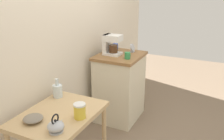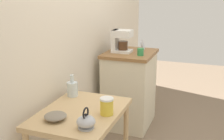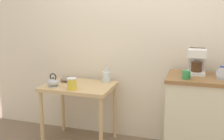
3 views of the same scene
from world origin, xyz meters
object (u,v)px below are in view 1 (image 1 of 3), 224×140
at_px(glass_carafe_vase, 58,90).
at_px(mug_tall_green, 128,56).
at_px(canister_enamel, 80,111).
at_px(table_clock, 132,48).
at_px(bowl_stoneware, 33,118).
at_px(teakettle, 56,126).
at_px(coffee_maker, 111,44).
at_px(mug_blue, 115,46).

bearing_deg(glass_carafe_vase, mug_tall_green, -21.55).
relative_size(canister_enamel, table_clock, 1.12).
bearing_deg(glass_carafe_vase, table_clock, -13.82).
bearing_deg(table_clock, bowl_stoneware, 173.47).
xyz_separation_m(bowl_stoneware, glass_carafe_vase, (0.47, 0.11, 0.04)).
distance_m(teakettle, coffee_maker, 1.57).
bearing_deg(mug_tall_green, bowl_stoneware, 169.61).
bearing_deg(canister_enamel, mug_blue, 14.10).
relative_size(canister_enamel, mug_tall_green, 1.60).
bearing_deg(glass_carafe_vase, teakettle, -143.79).
bearing_deg(bowl_stoneware, glass_carafe_vase, 13.21).
bearing_deg(bowl_stoneware, mug_tall_green, -10.39).
xyz_separation_m(bowl_stoneware, mug_blue, (1.76, 0.08, 0.20)).
bearing_deg(bowl_stoneware, coffee_maker, 0.42).
distance_m(coffee_maker, table_clock, 0.32).
xyz_separation_m(teakettle, glass_carafe_vase, (0.50, 0.37, 0.02)).
distance_m(bowl_stoneware, teakettle, 0.26).
height_order(bowl_stoneware, coffee_maker, coffee_maker).
distance_m(coffee_maker, mug_tall_green, 0.30).
height_order(coffee_maker, mug_tall_green, coffee_maker).
bearing_deg(mug_blue, teakettle, -169.38).
bearing_deg(coffee_maker, teakettle, -169.91).
xyz_separation_m(teakettle, table_clock, (1.75, 0.06, 0.20)).
distance_m(canister_enamel, mug_tall_green, 1.19).
distance_m(canister_enamel, mug_blue, 1.60).
distance_m(coffee_maker, mug_blue, 0.30).
distance_m(bowl_stoneware, table_clock, 1.74).
xyz_separation_m(teakettle, mug_tall_green, (1.43, 0.00, 0.18)).
bearing_deg(glass_carafe_vase, mug_blue, -1.46).
bearing_deg(mug_tall_green, coffee_maker, 71.56).
relative_size(bowl_stoneware, table_clock, 1.39).
relative_size(bowl_stoneware, coffee_maker, 0.62).
relative_size(bowl_stoneware, glass_carafe_vase, 0.84).
height_order(bowl_stoneware, canister_enamel, canister_enamel).
relative_size(glass_carafe_vase, table_clock, 1.65).
xyz_separation_m(glass_carafe_vase, table_clock, (1.24, -0.31, 0.18)).
height_order(coffee_maker, mug_blue, coffee_maker).
xyz_separation_m(bowl_stoneware, teakettle, (-0.04, -0.26, 0.02)).
distance_m(glass_carafe_vase, coffee_maker, 1.05).
height_order(bowl_stoneware, glass_carafe_vase, glass_carafe_vase).
bearing_deg(mug_blue, mug_tall_green, -137.56).
bearing_deg(bowl_stoneware, mug_blue, 2.51).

